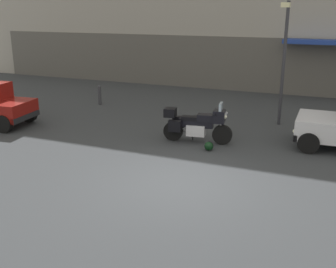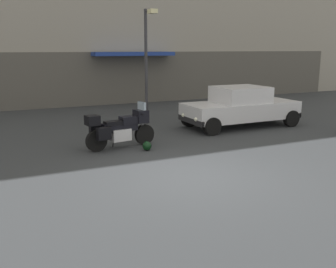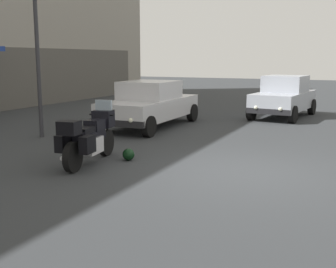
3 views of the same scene
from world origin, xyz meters
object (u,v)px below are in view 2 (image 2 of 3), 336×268
object	(u,v)px
motorcycle	(120,128)
helmet	(147,146)
car_sedan_far	(241,107)
streetlamp_curbside	(147,55)

from	to	relation	value
motorcycle	helmet	xyz separation A→B (m)	(0.64, -0.62, -0.48)
helmet	car_sedan_far	xyz separation A→B (m)	(4.61, 1.80, 0.64)
car_sedan_far	streetlamp_curbside	size ratio (longest dim) A/B	1.03
motorcycle	streetlamp_curbside	xyz separation A→B (m)	(2.18, 3.12, 2.11)
motorcycle	helmet	distance (m)	1.01
helmet	car_sedan_far	world-z (taller)	car_sedan_far
motorcycle	streetlamp_curbside	distance (m)	4.35
motorcycle	helmet	world-z (taller)	motorcycle
car_sedan_far	helmet	bearing A→B (deg)	20.72
helmet	car_sedan_far	size ratio (longest dim) A/B	0.06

